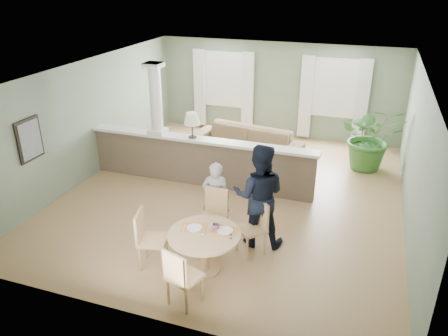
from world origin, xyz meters
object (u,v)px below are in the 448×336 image
at_px(chair_far_man, 255,225).
at_px(chair_near, 181,276).
at_px(man_person, 259,196).
at_px(houseplant, 371,137).
at_px(chair_far_boy, 214,213).
at_px(child_person, 216,198).
at_px(chair_side, 148,236).
at_px(sofa, 244,146).
at_px(dining_table, 205,241).

height_order(chair_far_man, chair_near, chair_far_man).
bearing_deg(man_person, chair_far_man, 85.41).
xyz_separation_m(houseplant, chair_far_boy, (-2.49, -4.22, -0.26)).
bearing_deg(man_person, houseplant, -122.12).
height_order(chair_far_man, child_person, child_person).
bearing_deg(man_person, chair_side, 29.91).
bearing_deg(child_person, chair_near, 86.45).
xyz_separation_m(chair_near, chair_side, (-0.91, 0.72, 0.02)).
height_order(sofa, dining_table, sofa).
xyz_separation_m(sofa, chair_far_man, (1.30, -3.75, 0.11)).
bearing_deg(chair_side, houseplant, -45.14).
bearing_deg(chair_side, sofa, -16.31).
xyz_separation_m(chair_far_boy, chair_far_man, (0.78, -0.09, -0.02)).
bearing_deg(dining_table, chair_side, -170.12).
bearing_deg(chair_far_boy, chair_far_man, -3.34).
distance_m(dining_table, chair_side, 0.95).
bearing_deg(man_person, sofa, -78.56).
relative_size(chair_far_man, chair_near, 1.00).
bearing_deg(chair_far_man, chair_side, -105.01).
bearing_deg(chair_near, sofa, -65.05).
relative_size(chair_near, chair_side, 0.97).
relative_size(dining_table, child_person, 0.83).
bearing_deg(chair_near, dining_table, -73.57).
relative_size(houseplant, chair_far_boy, 1.63).
bearing_deg(sofa, chair_side, -83.54).
height_order(chair_far_boy, chair_far_man, chair_far_boy).
bearing_deg(chair_far_man, man_person, 137.95).
relative_size(dining_table, chair_far_man, 1.21).
bearing_deg(man_person, child_person, -16.37).
distance_m(chair_far_boy, chair_side, 1.28).
height_order(chair_far_man, man_person, man_person).
distance_m(chair_far_boy, man_person, 0.88).
bearing_deg(child_person, man_person, 162.92).
bearing_deg(man_person, dining_table, 51.92).
distance_m(chair_near, man_person, 2.08).
bearing_deg(houseplant, sofa, -169.43).
xyz_separation_m(sofa, chair_far_boy, (0.52, -3.66, 0.14)).
relative_size(chair_side, child_person, 0.71).
xyz_separation_m(sofa, dining_table, (0.69, -4.53, 0.14)).
relative_size(sofa, houseplant, 1.75).
distance_m(dining_table, man_person, 1.28).
distance_m(houseplant, chair_side, 6.18).
height_order(dining_table, chair_far_boy, chair_far_boy).
bearing_deg(chair_near, child_person, -66.04).
bearing_deg(dining_table, man_person, 60.76).
height_order(houseplant, child_person, houseplant).
distance_m(dining_table, chair_far_man, 0.99).
bearing_deg(chair_side, chair_far_man, -72.01).
bearing_deg(dining_table, chair_far_boy, 100.82).
distance_m(chair_far_man, chair_near, 1.78).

